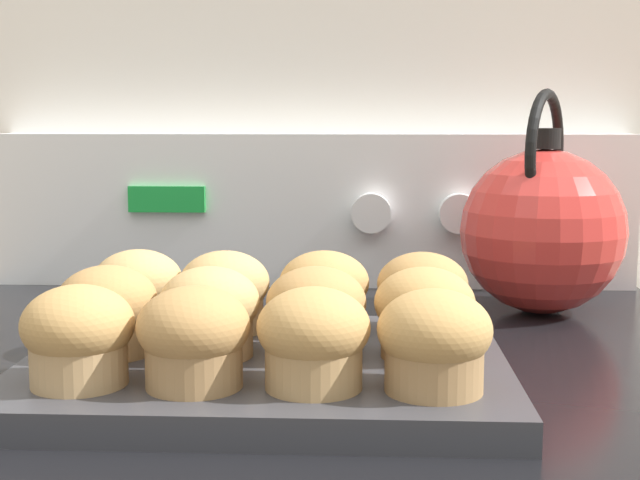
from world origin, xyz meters
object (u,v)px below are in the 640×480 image
(muffin_r0_c1, at_px, (194,338))
(tea_kettle, at_px, (543,228))
(muffin_r0_c2, at_px, (314,339))
(muffin_r2_c0, at_px, (138,290))
(muffin_r2_c2, at_px, (324,292))
(muffin_r1_c2, at_px, (316,312))
(muffin_r1_c3, at_px, (424,313))
(muffin_r2_c3, at_px, (422,293))
(muffin_pan, at_px, (266,370))
(muffin_r1_c1, at_px, (210,312))
(muffin_r0_c3, at_px, (434,341))
(muffin_r0_c0, at_px, (78,336))
(muffin_r1_c0, at_px, (107,311))
(muffin_r2_c1, at_px, (225,292))

(muffin_r0_c1, relative_size, tea_kettle, 0.33)
(muffin_r0_c2, distance_m, muffin_r2_c0, 0.22)
(muffin_r2_c2, bearing_deg, tea_kettle, 41.06)
(muffin_r0_c2, height_order, muffin_r1_c2, same)
(muffin_r1_c2, distance_m, muffin_r1_c3, 0.08)
(muffin_r2_c3, bearing_deg, muffin_pan, -147.54)
(muffin_r1_c1, bearing_deg, muffin_r2_c0, 132.41)
(muffin_r1_c3, bearing_deg, muffin_r0_c3, -89.37)
(muffin_r0_c0, xyz_separation_m, muffin_r1_c0, (-0.00, 0.08, 0.00))
(muffin_r0_c0, relative_size, tea_kettle, 0.33)
(muffin_r2_c0, distance_m, tea_kettle, 0.41)
(muffin_r0_c2, bearing_deg, muffin_r0_c0, -179.98)
(muffin_r0_c0, relative_size, muffin_r2_c3, 1.00)
(muffin_r1_c2, bearing_deg, muffin_pan, -177.18)
(muffin_r0_c2, distance_m, muffin_r2_c2, 0.15)
(muffin_r0_c0, relative_size, muffin_r0_c2, 1.00)
(muffin_r2_c2, bearing_deg, muffin_r1_c0, -152.79)
(muffin_r2_c0, xyz_separation_m, muffin_r2_c2, (0.15, 0.00, 0.00))
(muffin_r0_c3, relative_size, muffin_r2_c1, 1.00)
(muffin_r0_c3, xyz_separation_m, muffin_r2_c1, (-0.16, 0.15, 0.00))
(muffin_r2_c1, distance_m, muffin_r2_c3, 0.16)
(muffin_r1_c0, bearing_deg, muffin_r2_c0, 88.19)
(muffin_pan, xyz_separation_m, muffin_r0_c3, (0.12, -0.08, 0.04))
(muffin_r1_c1, relative_size, muffin_r1_c3, 1.00)
(muffin_r1_c1, relative_size, muffin_r1_c2, 1.00)
(muffin_r2_c0, bearing_deg, muffin_r0_c2, -45.28)
(tea_kettle, bearing_deg, muffin_r2_c1, -147.25)
(muffin_r0_c2, distance_m, muffin_r2_c1, 0.17)
(muffin_r1_c0, height_order, muffin_r2_c3, same)
(muffin_pan, relative_size, muffin_r1_c2, 4.78)
(muffin_r0_c2, distance_m, muffin_r1_c1, 0.11)
(muffin_pan, bearing_deg, muffin_r0_c1, -115.69)
(muffin_r1_c0, bearing_deg, tea_kettle, 35.74)
(muffin_r2_c2, bearing_deg, muffin_r1_c2, -91.77)
(muffin_r2_c1, relative_size, muffin_r2_c2, 1.00)
(muffin_pan, relative_size, muffin_r1_c0, 4.78)
(tea_kettle, bearing_deg, muffin_r2_c2, -138.94)
(muffin_r1_c1, bearing_deg, muffin_r1_c2, 3.31)
(muffin_r2_c3, bearing_deg, muffin_r2_c0, 179.45)
(muffin_r0_c0, bearing_deg, muffin_r0_c2, 0.02)
(muffin_r0_c0, bearing_deg, muffin_r1_c3, 19.27)
(muffin_r1_c3, distance_m, muffin_r2_c1, 0.17)
(muffin_r0_c2, height_order, muffin_r0_c3, same)
(muffin_r0_c1, xyz_separation_m, muffin_r2_c1, (-0.00, 0.15, 0.00))
(muffin_pan, bearing_deg, muffin_r1_c0, -179.40)
(muffin_r0_c0, xyz_separation_m, muffin_r0_c1, (0.08, -0.00, 0.00))
(muffin_r0_c3, bearing_deg, muffin_r1_c2, 134.20)
(muffin_r1_c1, bearing_deg, muffin_r0_c2, -42.98)
(muffin_pan, height_order, muffin_r2_c3, muffin_r2_c3)
(muffin_r0_c3, xyz_separation_m, muffin_r2_c2, (-0.08, 0.16, 0.00))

